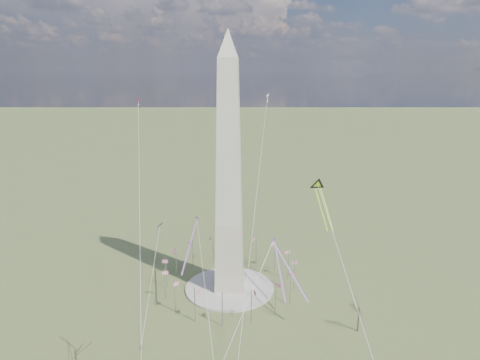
# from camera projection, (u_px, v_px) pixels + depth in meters

# --- Properties ---
(ground) EXTENTS (2000.00, 2000.00, 0.00)m
(ground) POSITION_uv_depth(u_px,v_px,m) (230.00, 289.00, 174.37)
(ground) COLOR #515C2E
(ground) RESTS_ON ground
(plaza) EXTENTS (36.00, 36.00, 0.80)m
(plaza) POSITION_uv_depth(u_px,v_px,m) (230.00, 288.00, 174.26)
(plaza) COLOR #A29F94
(plaza) RESTS_ON ground
(washington_monument) EXTENTS (15.56, 15.56, 100.00)m
(washington_monument) POSITION_uv_depth(u_px,v_px,m) (229.00, 175.00, 162.30)
(washington_monument) COLOR #B5A797
(washington_monument) RESTS_ON plaza
(flagpole_ring) EXTENTS (54.40, 54.40, 13.00)m
(flagpole_ring) POSITION_uv_depth(u_px,v_px,m) (229.00, 272.00, 172.53)
(flagpole_ring) COLOR #B5B7BC
(flagpole_ring) RESTS_ON ground
(tree_near) EXTENTS (7.76, 7.76, 13.57)m
(tree_near) POSITION_uv_depth(u_px,v_px,m) (359.00, 306.00, 143.69)
(tree_near) COLOR #453A2A
(tree_near) RESTS_ON ground
(tree_far) EXTENTS (8.31, 8.31, 14.54)m
(tree_far) POSITION_uv_depth(u_px,v_px,m) (75.00, 349.00, 120.63)
(tree_far) COLOR #453A2A
(tree_far) RESTS_ON ground
(person_west) EXTENTS (1.08, 1.08, 1.77)m
(person_west) POSITION_uv_depth(u_px,v_px,m) (141.00, 347.00, 136.20)
(person_west) COLOR gray
(person_west) RESTS_ON ground
(kite_delta_black) EXTENTS (8.45, 19.52, 15.91)m
(kite_delta_black) POSITION_uv_depth(u_px,v_px,m) (318.00, 188.00, 167.12)
(kite_delta_black) COLOR black
(kite_delta_black) RESTS_ON ground
(kite_diamond_purple) EXTENTS (2.70, 3.40, 9.93)m
(kite_diamond_purple) POSITION_uv_depth(u_px,v_px,m) (160.00, 227.00, 177.81)
(kite_diamond_purple) COLOR navy
(kite_diamond_purple) RESTS_ON ground
(kite_streamer_left) EXTENTS (13.48, 19.87, 15.65)m
(kite_streamer_left) POSITION_uv_depth(u_px,v_px,m) (285.00, 261.00, 154.72)
(kite_streamer_left) COLOR #F0254F
(kite_streamer_left) RESTS_ON ground
(kite_streamer_mid) EXTENTS (3.48, 21.78, 14.96)m
(kite_streamer_mid) POSITION_uv_depth(u_px,v_px,m) (192.00, 237.00, 162.00)
(kite_streamer_mid) COLOR #F0254F
(kite_streamer_mid) RESTS_ON ground
(kite_streamer_right) EXTENTS (5.79, 23.94, 16.56)m
(kite_streamer_right) POSITION_uv_depth(u_px,v_px,m) (278.00, 259.00, 167.52)
(kite_streamer_right) COLOR #F0254F
(kite_streamer_right) RESTS_ON ground
(kite_small_red) EXTENTS (1.70, 1.78, 5.03)m
(kite_small_red) POSITION_uv_depth(u_px,v_px,m) (138.00, 101.00, 189.64)
(kite_small_red) COLOR red
(kite_small_red) RESTS_ON ground
(kite_small_white) EXTENTS (1.60, 1.55, 4.56)m
(kite_small_white) POSITION_uv_depth(u_px,v_px,m) (268.00, 96.00, 195.64)
(kite_small_white) COLOR white
(kite_small_white) RESTS_ON ground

